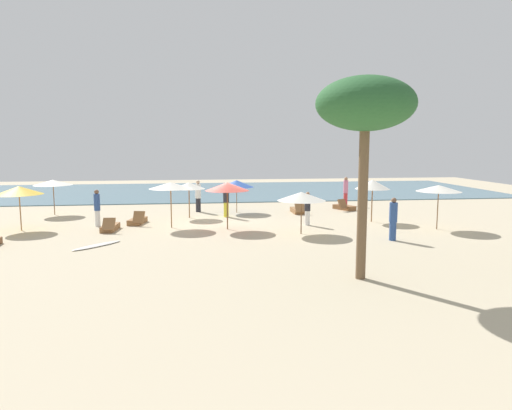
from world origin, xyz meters
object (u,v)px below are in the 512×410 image
(person_1, at_px, (393,219))
(lounger_2, at_px, (138,221))
(lounger_0, at_px, (110,227))
(person_4, at_px, (307,208))
(umbrella_0, at_px, (227,187))
(umbrella_4, at_px, (53,183))
(umbrella_6, at_px, (301,196))
(lounger_1, at_px, (298,210))
(umbrella_1, at_px, (237,184))
(palm_1, at_px, (365,107))
(umbrella_8, at_px, (373,184))
(umbrella_5, at_px, (19,190))
(person_0, at_px, (346,191))
(person_5, at_px, (97,207))
(umbrella_3, at_px, (171,186))
(lounger_4, at_px, (344,207))
(person_3, at_px, (198,196))
(umbrella_2, at_px, (439,188))
(surfboard, at_px, (97,245))
(person_2, at_px, (226,200))
(umbrella_7, at_px, (189,186))

(person_1, bearing_deg, lounger_2, 153.71)
(lounger_0, distance_m, person_4, 9.79)
(umbrella_0, xyz_separation_m, umbrella_4, (-9.74, 5.92, -0.20))
(umbrella_6, relative_size, lounger_1, 1.33)
(umbrella_1, relative_size, palm_1, 0.34)
(umbrella_8, xyz_separation_m, palm_1, (-4.25, -10.11, 3.27))
(umbrella_6, relative_size, person_1, 1.20)
(umbrella_5, height_order, umbrella_6, umbrella_5)
(umbrella_0, height_order, lounger_0, umbrella_0)
(umbrella_5, distance_m, person_4, 14.06)
(umbrella_0, distance_m, person_0, 11.56)
(umbrella_4, height_order, person_5, umbrella_4)
(lounger_0, xyz_separation_m, person_4, (9.76, 0.25, 0.71))
(umbrella_1, xyz_separation_m, umbrella_5, (-10.81, -4.48, 0.19))
(lounger_0, height_order, person_1, person_1)
(person_0, bearing_deg, umbrella_3, -148.06)
(lounger_4, bearing_deg, person_3, 177.89)
(person_0, bearing_deg, person_4, -121.27)
(umbrella_2, distance_m, lounger_2, 15.19)
(person_3, height_order, surfboard, person_3)
(lounger_4, height_order, person_1, person_1)
(umbrella_2, xyz_separation_m, umbrella_5, (-20.02, 2.28, -0.07))
(umbrella_1, bearing_deg, umbrella_0, -99.71)
(umbrella_6, height_order, lounger_1, umbrella_6)
(person_2, bearing_deg, umbrella_0, -92.80)
(umbrella_1, bearing_deg, lounger_4, 2.27)
(lounger_2, height_order, lounger_4, lounger_2)
(umbrella_2, relative_size, umbrella_4, 1.00)
(umbrella_8, distance_m, surfboard, 14.16)
(umbrella_7, bearing_deg, umbrella_0, -63.42)
(lounger_2, bearing_deg, person_5, -166.64)
(umbrella_1, bearing_deg, surfboard, -127.18)
(umbrella_0, distance_m, umbrella_4, 11.40)
(umbrella_3, distance_m, palm_1, 11.96)
(umbrella_0, height_order, lounger_1, umbrella_0)
(umbrella_1, height_order, lounger_2, umbrella_1)
(umbrella_2, bearing_deg, person_2, 152.63)
(lounger_4, distance_m, surfboard, 15.94)
(lounger_2, bearing_deg, person_4, -9.83)
(umbrella_3, bearing_deg, umbrella_7, 74.21)
(umbrella_5, relative_size, umbrella_7, 1.09)
(person_0, relative_size, person_1, 1.03)
(lounger_2, height_order, person_4, person_4)
(lounger_0, relative_size, person_4, 1.00)
(umbrella_3, bearing_deg, lounger_0, -171.50)
(umbrella_8, xyz_separation_m, person_3, (-9.16, 4.83, -1.02))
(umbrella_5, bearing_deg, umbrella_6, -11.04)
(umbrella_0, relative_size, person_4, 1.34)
(umbrella_2, relative_size, umbrella_3, 0.96)
(person_1, bearing_deg, umbrella_6, 151.71)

